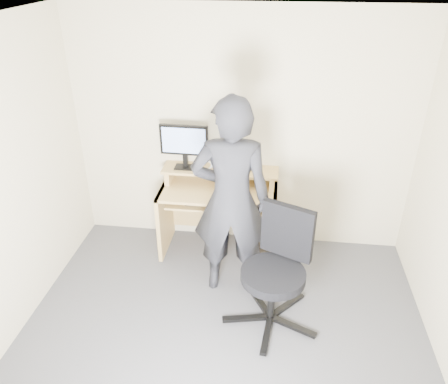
% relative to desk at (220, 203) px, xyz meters
% --- Properties ---
extents(ground, '(3.50, 3.50, 0.00)m').
position_rel_desk_xyz_m(ground, '(0.20, -1.53, -0.55)').
color(ground, '#48494D').
rests_on(ground, ground).
extents(back_wall, '(3.50, 0.02, 2.50)m').
position_rel_desk_xyz_m(back_wall, '(0.20, 0.22, 0.70)').
color(back_wall, beige).
rests_on(back_wall, ground).
extents(ceiling, '(3.50, 3.50, 0.02)m').
position_rel_desk_xyz_m(ceiling, '(0.20, -1.53, 1.95)').
color(ceiling, white).
rests_on(ceiling, back_wall).
extents(desk, '(1.20, 0.60, 0.91)m').
position_rel_desk_xyz_m(desk, '(0.00, 0.00, 0.00)').
color(desk, tan).
rests_on(desk, ground).
extents(monitor, '(0.50, 0.14, 0.47)m').
position_rel_desk_xyz_m(monitor, '(-0.36, 0.05, 0.64)').
color(monitor, black).
rests_on(monitor, desk).
extents(external_drive, '(0.08, 0.14, 0.20)m').
position_rel_desk_xyz_m(external_drive, '(-0.03, 0.07, 0.46)').
color(external_drive, black).
rests_on(external_drive, desk).
extents(travel_mug, '(0.10, 0.10, 0.20)m').
position_rel_desk_xyz_m(travel_mug, '(0.02, 0.09, 0.46)').
color(travel_mug, silver).
rests_on(travel_mug, desk).
extents(smartphone, '(0.07, 0.13, 0.01)m').
position_rel_desk_xyz_m(smartphone, '(0.24, 0.02, 0.37)').
color(smartphone, black).
rests_on(smartphone, desk).
extents(charger, '(0.05, 0.04, 0.03)m').
position_rel_desk_xyz_m(charger, '(-0.21, -0.03, 0.38)').
color(charger, black).
rests_on(charger, desk).
extents(headphones, '(0.18, 0.18, 0.06)m').
position_rel_desk_xyz_m(headphones, '(-0.17, 0.12, 0.37)').
color(headphones, silver).
rests_on(headphones, desk).
extents(keyboard, '(0.47, 0.22, 0.03)m').
position_rel_desk_xyz_m(keyboard, '(-0.09, -0.17, 0.12)').
color(keyboard, black).
rests_on(keyboard, desk).
extents(mouse, '(0.11, 0.09, 0.04)m').
position_rel_desk_xyz_m(mouse, '(0.26, -0.18, 0.22)').
color(mouse, black).
rests_on(mouse, desk).
extents(office_chair, '(0.82, 0.81, 1.04)m').
position_rel_desk_xyz_m(office_chair, '(0.63, -1.00, 0.02)').
color(office_chair, black).
rests_on(office_chair, ground).
extents(person, '(0.73, 0.51, 1.92)m').
position_rel_desk_xyz_m(person, '(0.19, -0.63, 0.41)').
color(person, black).
rests_on(person, ground).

